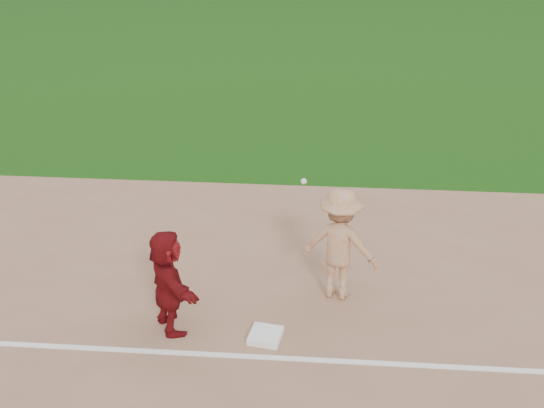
{
  "coord_description": "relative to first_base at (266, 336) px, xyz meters",
  "views": [
    {
      "loc": [
        0.8,
        -8.4,
        6.25
      ],
      "look_at": [
        0.0,
        1.5,
        1.3
      ],
      "focal_mm": 45.0,
      "sensor_mm": 36.0,
      "label": 1
    }
  ],
  "objects": [
    {
      "name": "foul_line",
      "position": [
        -0.06,
        -0.43,
        -0.05
      ],
      "size": [
        60.0,
        0.1,
        0.01
      ],
      "primitive_type": "cube",
      "color": "white",
      "rests_on": "infield_dirt"
    },
    {
      "name": "first_base",
      "position": [
        0.0,
        0.0,
        0.0
      ],
      "size": [
        0.52,
        0.52,
        0.1
      ],
      "primitive_type": "cube",
      "rotation": [
        0.0,
        0.0,
        -0.17
      ],
      "color": "white",
      "rests_on": "infield_dirt"
    },
    {
      "name": "ground",
      "position": [
        -0.06,
        0.37,
        -0.07
      ],
      "size": [
        160.0,
        160.0,
        0.0
      ],
      "primitive_type": "plane",
      "color": "#18480D",
      "rests_on": "ground"
    },
    {
      "name": "base_runner",
      "position": [
        -1.44,
        0.15,
        0.77
      ],
      "size": [
        1.17,
        1.56,
        1.64
      ],
      "primitive_type": "imported",
      "rotation": [
        0.0,
        0.0,
        2.09
      ],
      "color": "#650B0E",
      "rests_on": "infield_dirt"
    },
    {
      "name": "first_base_play",
      "position": [
        1.05,
        1.24,
        0.88
      ],
      "size": [
        1.34,
        0.98,
        2.23
      ],
      "color": "#A7A7AA",
      "rests_on": "infield_dirt"
    }
  ]
}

